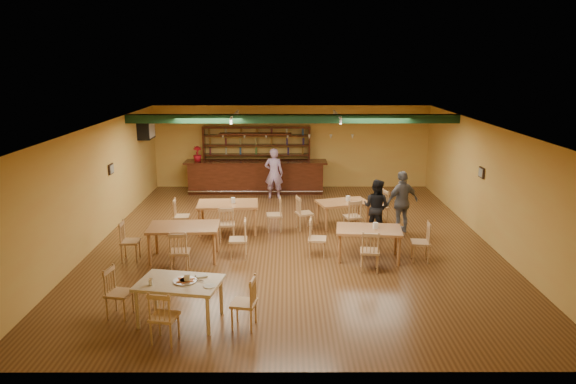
{
  "coord_description": "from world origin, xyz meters",
  "views": [
    {
      "loc": [
        -0.17,
        -13.02,
        4.58
      ],
      "look_at": [
        -0.14,
        0.6,
        1.15
      ],
      "focal_mm": 32.73,
      "sensor_mm": 36.0,
      "label": 1
    }
  ],
  "objects_px": {
    "dining_table_d": "(368,244)",
    "near_table": "(180,301)",
    "dining_table_b": "(343,213)",
    "dining_table_a": "(228,217)",
    "bar_counter": "(256,177)",
    "dining_table_c": "(184,242)",
    "patron_bar": "(274,173)",
    "patron_right_a": "(376,207)"
  },
  "relations": [
    {
      "from": "dining_table_d",
      "to": "patron_right_a",
      "type": "bearing_deg",
      "value": 81.64
    },
    {
      "from": "bar_counter",
      "to": "patron_right_a",
      "type": "height_order",
      "value": "patron_right_a"
    },
    {
      "from": "patron_right_a",
      "to": "dining_table_a",
      "type": "bearing_deg",
      "value": 31.18
    },
    {
      "from": "dining_table_a",
      "to": "dining_table_b",
      "type": "bearing_deg",
      "value": 6.55
    },
    {
      "from": "dining_table_d",
      "to": "near_table",
      "type": "height_order",
      "value": "near_table"
    },
    {
      "from": "patron_bar",
      "to": "dining_table_c",
      "type": "bearing_deg",
      "value": 76.79
    },
    {
      "from": "dining_table_a",
      "to": "dining_table_d",
      "type": "relative_size",
      "value": 1.08
    },
    {
      "from": "dining_table_a",
      "to": "near_table",
      "type": "bearing_deg",
      "value": -96.79
    },
    {
      "from": "bar_counter",
      "to": "dining_table_b",
      "type": "height_order",
      "value": "bar_counter"
    },
    {
      "from": "near_table",
      "to": "dining_table_d",
      "type": "bearing_deg",
      "value": 48.71
    },
    {
      "from": "dining_table_b",
      "to": "dining_table_d",
      "type": "bearing_deg",
      "value": -99.27
    },
    {
      "from": "dining_table_d",
      "to": "dining_table_b",
      "type": "bearing_deg",
      "value": 103.39
    },
    {
      "from": "bar_counter",
      "to": "dining_table_d",
      "type": "distance_m",
      "value": 7.15
    },
    {
      "from": "near_table",
      "to": "patron_bar",
      "type": "height_order",
      "value": "patron_bar"
    },
    {
      "from": "patron_bar",
      "to": "dining_table_b",
      "type": "bearing_deg",
      "value": 129.76
    },
    {
      "from": "dining_table_d",
      "to": "near_table",
      "type": "xyz_separation_m",
      "value": [
        -3.83,
        -3.07,
        0.01
      ]
    },
    {
      "from": "patron_right_a",
      "to": "bar_counter",
      "type": "bearing_deg",
      "value": -18.71
    },
    {
      "from": "dining_table_c",
      "to": "near_table",
      "type": "distance_m",
      "value": 3.12
    },
    {
      "from": "dining_table_c",
      "to": "near_table",
      "type": "relative_size",
      "value": 1.13
    },
    {
      "from": "near_table",
      "to": "dining_table_a",
      "type": "bearing_deg",
      "value": 96.69
    },
    {
      "from": "dining_table_c",
      "to": "near_table",
      "type": "height_order",
      "value": "dining_table_c"
    },
    {
      "from": "dining_table_b",
      "to": "dining_table_d",
      "type": "height_order",
      "value": "dining_table_d"
    },
    {
      "from": "dining_table_b",
      "to": "patron_right_a",
      "type": "distance_m",
      "value": 1.2
    },
    {
      "from": "bar_counter",
      "to": "dining_table_d",
      "type": "height_order",
      "value": "bar_counter"
    },
    {
      "from": "dining_table_b",
      "to": "near_table",
      "type": "distance_m",
      "value": 6.66
    },
    {
      "from": "dining_table_a",
      "to": "near_table",
      "type": "xyz_separation_m",
      "value": [
        -0.3,
        -5.11,
        -0.02
      ]
    },
    {
      "from": "dining_table_b",
      "to": "dining_table_c",
      "type": "bearing_deg",
      "value": -163.67
    },
    {
      "from": "bar_counter",
      "to": "dining_table_c",
      "type": "distance_m",
      "value": 6.6
    },
    {
      "from": "patron_right_a",
      "to": "patron_bar",
      "type": "bearing_deg",
      "value": -19.1
    },
    {
      "from": "bar_counter",
      "to": "dining_table_d",
      "type": "relative_size",
      "value": 3.31
    },
    {
      "from": "patron_right_a",
      "to": "dining_table_b",
      "type": "bearing_deg",
      "value": -10.42
    },
    {
      "from": "bar_counter",
      "to": "dining_table_b",
      "type": "relative_size",
      "value": 3.55
    },
    {
      "from": "dining_table_a",
      "to": "patron_bar",
      "type": "height_order",
      "value": "patron_bar"
    },
    {
      "from": "dining_table_a",
      "to": "patron_right_a",
      "type": "relative_size",
      "value": 1.07
    },
    {
      "from": "dining_table_a",
      "to": "dining_table_b",
      "type": "distance_m",
      "value": 3.25
    },
    {
      "from": "dining_table_d",
      "to": "patron_bar",
      "type": "bearing_deg",
      "value": 118.77
    },
    {
      "from": "dining_table_b",
      "to": "bar_counter",
      "type": "bearing_deg",
      "value": 108.16
    },
    {
      "from": "bar_counter",
      "to": "patron_bar",
      "type": "relative_size",
      "value": 2.9
    },
    {
      "from": "dining_table_a",
      "to": "near_table",
      "type": "relative_size",
      "value": 1.13
    },
    {
      "from": "dining_table_a",
      "to": "dining_table_b",
      "type": "relative_size",
      "value": 1.16
    },
    {
      "from": "patron_right_a",
      "to": "dining_table_c",
      "type": "bearing_deg",
      "value": 55.02
    },
    {
      "from": "dining_table_b",
      "to": "patron_bar",
      "type": "height_order",
      "value": "patron_bar"
    }
  ]
}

